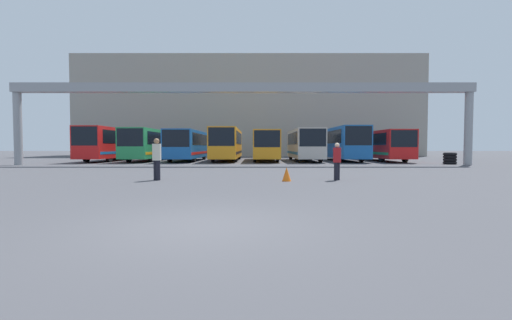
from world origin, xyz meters
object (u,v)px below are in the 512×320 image
bus_slot_5 (303,143)px  bus_slot_1 (149,143)px  bus_slot_0 (110,142)px  bus_slot_6 (340,142)px  bus_slot_2 (187,144)px  traffic_cone (285,174)px  pedestrian_near_right (155,158)px  pedestrian_far_center (336,160)px  bus_slot_3 (226,143)px  tire_stack (448,158)px  bus_slot_4 (264,144)px  bus_slot_7 (381,144)px

bus_slot_5 → bus_slot_1: bearing=177.7°
bus_slot_0 → bus_slot_6: 23.50m
bus_slot_2 → traffic_cone: bus_slot_2 is taller
pedestrian_near_right → pedestrian_far_center: bearing=43.4°
bus_slot_5 → bus_slot_6: bus_slot_6 is taller
bus_slot_1 → bus_slot_3: bus_slot_3 is taller
traffic_cone → tire_stack: (14.72, 13.73, 0.18)m
tire_stack → bus_slot_1: bearing=165.8°
bus_slot_2 → bus_slot_5: (11.75, -0.38, 0.05)m
pedestrian_near_right → traffic_cone: size_ratio=3.08×
bus_slot_3 → bus_slot_4: (3.92, -0.63, -0.14)m
bus_slot_3 → traffic_cone: bus_slot_3 is taller
bus_slot_6 → pedestrian_far_center: (-5.24, -20.46, -1.04)m
bus_slot_5 → bus_slot_0: bearing=178.6°
pedestrian_far_center → bus_slot_3: bearing=59.4°
bus_slot_0 → bus_slot_5: bus_slot_0 is taller
bus_slot_5 → traffic_cone: (-3.57, -19.91, -1.49)m
bus_slot_2 → bus_slot_7: (19.58, -0.30, -0.02)m
bus_slot_6 → traffic_cone: bus_slot_6 is taller
pedestrian_near_right → tire_stack: pedestrian_near_right is taller
bus_slot_6 → bus_slot_7: (3.92, -0.92, -0.20)m
bus_slot_2 → pedestrian_far_center: 22.43m
bus_slot_3 → bus_slot_2: bearing=-170.6°
bus_slot_6 → tire_stack: bearing=-44.8°
bus_slot_4 → pedestrian_far_center: (2.59, -19.87, -0.84)m
bus_slot_0 → traffic_cone: size_ratio=18.88×
bus_slot_4 → bus_slot_3: bearing=170.8°
bus_slot_3 → pedestrian_near_right: 20.59m
bus_slot_3 → bus_slot_7: (15.66, -0.95, -0.13)m
bus_slot_1 → bus_slot_4: (11.75, -0.23, -0.09)m
bus_slot_1 → bus_slot_3: size_ratio=0.93×
bus_slot_0 → bus_slot_7: 27.41m
bus_slot_0 → bus_slot_4: bus_slot_0 is taller
bus_slot_2 → tire_stack: bearing=-16.0°
bus_slot_4 → bus_slot_7: (11.75, -0.32, 0.01)m
bus_slot_3 → pedestrian_far_center: 21.53m
bus_slot_5 → bus_slot_6: (3.92, 0.99, 0.12)m
pedestrian_near_right → tire_stack: 24.32m
bus_slot_6 → pedestrian_far_center: bearing=-104.4°
bus_slot_6 → tire_stack: (7.23, -7.18, -1.43)m
tire_stack → bus_slot_7: bearing=117.9°
bus_slot_2 → bus_slot_3: (3.92, 0.65, 0.11)m
bus_slot_3 → bus_slot_5: bearing=-7.5°
bus_slot_3 → pedestrian_near_right: bearing=-93.8°
bus_slot_7 → bus_slot_2: bearing=179.1°
bus_slot_4 → pedestrian_near_right: size_ratio=6.03×
bus_slot_4 → bus_slot_5: size_ratio=1.08×
bus_slot_0 → bus_slot_3: (11.75, 0.53, -0.04)m
bus_slot_1 → tire_stack: bearing=-14.2°
bus_slot_7 → traffic_cone: 23.06m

